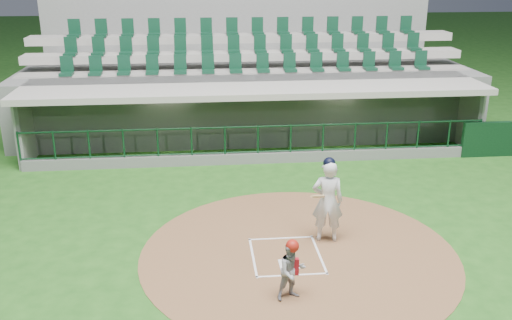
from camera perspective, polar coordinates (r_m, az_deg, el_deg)
The scene contains 8 objects.
ground at distance 13.31m, azimuth 2.84°, elevation -8.96°, with size 120.00×120.00×0.00m, color #1D4F16.
dirt_circle at distance 13.18m, azimuth 4.28°, elevation -9.28°, with size 7.20×7.20×0.01m, color brown.
home_plate at distance 12.69m, azimuth 3.31°, elevation -10.37°, with size 0.43×0.43×0.02m, color white.
batter_box_chalk at distance 13.04m, azimuth 3.04°, elevation -9.52°, with size 1.55×1.80×0.01m.
dugout_structure at distance 20.22m, azimuth -0.05°, elevation 4.06°, with size 16.40×3.70×3.00m.
seating_deck at distance 23.07m, azimuth -1.06°, elevation 7.17°, with size 17.00×6.72×5.15m.
batter at distance 13.38m, azimuth 7.17°, elevation -3.99°, with size 0.94×0.94×2.08m.
catcher at distance 11.27m, azimuth 3.60°, elevation -10.90°, with size 0.69×0.61×1.27m.
Camera 1 is at (-1.80, -11.57, 6.32)m, focal length 40.00 mm.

